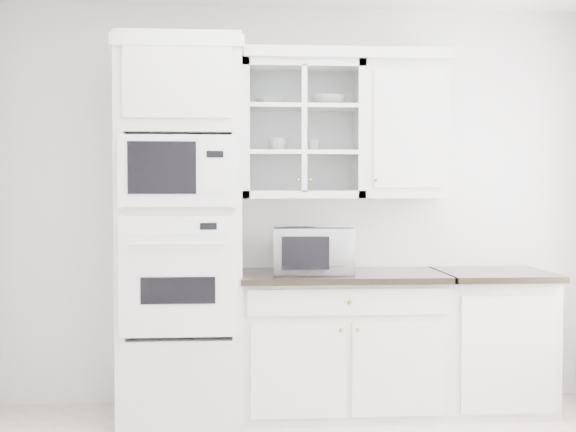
{
  "coord_description": "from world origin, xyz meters",
  "views": [
    {
      "loc": [
        -0.38,
        -3.2,
        1.45
      ],
      "look_at": [
        -0.1,
        1.05,
        1.3
      ],
      "focal_mm": 45.0,
      "sensor_mm": 36.0,
      "label": 1
    }
  ],
  "objects": [
    {
      "name": "base_cabinet_run",
      "position": [
        0.28,
        1.45,
        0.46
      ],
      "size": [
        1.32,
        0.67,
        0.92
      ],
      "color": "silver",
      "rests_on": "ground"
    },
    {
      "name": "cup_b",
      "position": [
        0.1,
        1.58,
        1.75
      ],
      "size": [
        0.1,
        0.1,
        0.08
      ],
      "primitive_type": "imported",
      "rotation": [
        0.0,
        0.0,
        0.16
      ],
      "color": "white",
      "rests_on": "upper_cabinet_glass"
    },
    {
      "name": "crown_molding",
      "position": [
        -0.07,
        1.56,
        2.33
      ],
      "size": [
        2.14,
        0.38,
        0.07
      ],
      "primitive_type": "cube",
      "color": "silver",
      "rests_on": "room_shell"
    },
    {
      "name": "room_shell",
      "position": [
        0.0,
        0.43,
        1.78
      ],
      "size": [
        4.0,
        3.5,
        2.7
      ],
      "color": "white",
      "rests_on": "ground"
    },
    {
      "name": "cup_a",
      "position": [
        -0.13,
        1.6,
        1.76
      ],
      "size": [
        0.13,
        0.13,
        0.09
      ],
      "primitive_type": "imported",
      "rotation": [
        0.0,
        0.0,
        -0.19
      ],
      "color": "white",
      "rests_on": "upper_cabinet_glass"
    },
    {
      "name": "upper_cabinet_solid",
      "position": [
        0.71,
        1.58,
        1.85
      ],
      "size": [
        0.55,
        0.33,
        0.9
      ],
      "primitive_type": "cube",
      "color": "silver",
      "rests_on": "room_shell"
    },
    {
      "name": "bowl_b",
      "position": [
        0.21,
        1.57,
        2.04
      ],
      "size": [
        0.26,
        0.26,
        0.07
      ],
      "primitive_type": "imported",
      "rotation": [
        0.0,
        0.0,
        0.24
      ],
      "color": "white",
      "rests_on": "upper_cabinet_glass"
    },
    {
      "name": "extra_base_cabinet",
      "position": [
        1.28,
        1.45,
        0.46
      ],
      "size": [
        0.72,
        0.67,
        0.92
      ],
      "color": "silver",
      "rests_on": "ground"
    },
    {
      "name": "oven_column",
      "position": [
        -0.75,
        1.42,
        1.2
      ],
      "size": [
        0.76,
        0.68,
        2.4
      ],
      "color": "silver",
      "rests_on": "ground"
    },
    {
      "name": "bowl_a",
      "position": [
        -0.18,
        1.57,
        2.03
      ],
      "size": [
        0.23,
        0.23,
        0.05
      ],
      "primitive_type": "imported",
      "rotation": [
        0.0,
        0.0,
        0.26
      ],
      "color": "white",
      "rests_on": "upper_cabinet_glass"
    },
    {
      "name": "upper_cabinet_glass",
      "position": [
        0.03,
        1.58,
        1.85
      ],
      "size": [
        0.8,
        0.33,
        0.9
      ],
      "color": "silver",
      "rests_on": "room_shell"
    },
    {
      "name": "countertop_microwave",
      "position": [
        0.08,
        1.42,
        1.07
      ],
      "size": [
        0.53,
        0.44,
        0.29
      ],
      "primitive_type": "imported",
      "rotation": [
        0.0,
        0.0,
        3.1
      ],
      "color": "white",
      "rests_on": "base_cabinet_run"
    }
  ]
}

